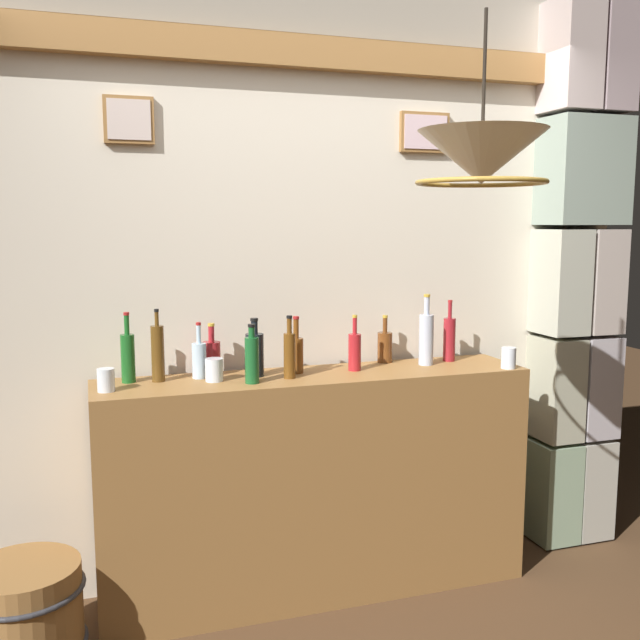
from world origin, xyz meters
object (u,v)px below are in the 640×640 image
at_px(liquor_bottle_whiskey, 385,346).
at_px(glass_tumbler_shot, 214,370).
at_px(liquor_bottle_brandy, 199,359).
at_px(pendant_lamp, 482,159).
at_px(glass_tumbler_highball, 106,380).
at_px(liquor_bottle_port, 355,351).
at_px(liquor_bottle_scotch, 289,354).
at_px(liquor_bottle_mezcal, 252,359).
at_px(liquor_bottle_rye, 255,354).
at_px(liquor_bottle_tequila, 449,338).
at_px(wooden_barrel, 25,617).
at_px(liquor_bottle_vodka, 158,353).
at_px(liquor_bottle_vermouth, 212,356).
at_px(liquor_bottle_amaro, 426,338).
at_px(liquor_bottle_sherry, 128,356).
at_px(glass_tumbler_rocks, 508,358).
at_px(liquor_bottle_rum, 296,353).

height_order(liquor_bottle_whiskey, glass_tumbler_shot, liquor_bottle_whiskey).
xyz_separation_m(liquor_bottle_brandy, pendant_lamp, (0.82, -0.91, 0.79)).
relative_size(glass_tumbler_highball, pendant_lamp, 0.16).
height_order(liquor_bottle_port, liquor_bottle_scotch, liquor_bottle_scotch).
bearing_deg(liquor_bottle_mezcal, liquor_bottle_scotch, 14.06).
distance_m(liquor_bottle_rye, glass_tumbler_highball, 0.64).
bearing_deg(liquor_bottle_tequila, liquor_bottle_whiskey, 168.31).
relative_size(glass_tumbler_shot, wooden_barrel, 0.22).
distance_m(liquor_bottle_scotch, glass_tumbler_shot, 0.33).
xyz_separation_m(liquor_bottle_vodka, glass_tumbler_highball, (-0.22, -0.12, -0.08)).
xyz_separation_m(liquor_bottle_vodka, wooden_barrel, (-0.55, -0.28, -0.94)).
bearing_deg(liquor_bottle_rye, liquor_bottle_vermouth, 149.15).
bearing_deg(liquor_bottle_brandy, liquor_bottle_amaro, -2.19).
relative_size(liquor_bottle_mezcal, wooden_barrel, 0.56).
xyz_separation_m(liquor_bottle_sherry, liquor_bottle_port, (0.99, -0.07, -0.02)).
distance_m(liquor_bottle_brandy, pendant_lamp, 1.46).
height_order(liquor_bottle_brandy, liquor_bottle_scotch, liquor_bottle_scotch).
bearing_deg(liquor_bottle_sherry, wooden_barrel, -144.66).
xyz_separation_m(liquor_bottle_mezcal, glass_tumbler_shot, (-0.14, 0.09, -0.06)).
distance_m(liquor_bottle_rye, liquor_bottle_vodka, 0.41).
relative_size(liquor_bottle_vermouth, liquor_bottle_tequila, 0.76).
xyz_separation_m(liquor_bottle_mezcal, liquor_bottle_port, (0.50, 0.11, -0.01)).
relative_size(glass_tumbler_rocks, glass_tumbler_shot, 1.00).
relative_size(liquor_bottle_mezcal, liquor_bottle_port, 0.98).
height_order(liquor_bottle_tequila, liquor_bottle_amaro, liquor_bottle_amaro).
xyz_separation_m(liquor_bottle_tequila, glass_tumbler_shot, (-1.16, -0.09, -0.06)).
height_order(liquor_bottle_port, wooden_barrel, liquor_bottle_port).
bearing_deg(liquor_bottle_whiskey, liquor_bottle_brandy, -175.41).
bearing_deg(liquor_bottle_whiskey, glass_tumbler_highball, -171.01).
height_order(liquor_bottle_amaro, glass_tumbler_shot, liquor_bottle_amaro).
height_order(liquor_bottle_sherry, liquor_bottle_vodka, liquor_bottle_vodka).
distance_m(liquor_bottle_mezcal, glass_tumbler_highball, 0.59).
distance_m(liquor_bottle_amaro, glass_tumbler_rocks, 0.39).
bearing_deg(pendant_lamp, glass_tumbler_rocks, 49.94).
bearing_deg(liquor_bottle_vermouth, wooden_barrel, -155.48).
relative_size(liquor_bottle_tequila, liquor_bottle_port, 1.17).
relative_size(liquor_bottle_tequila, glass_tumbler_highball, 3.22).
xyz_separation_m(liquor_bottle_rum, liquor_bottle_rye, (-0.19, -0.01, 0.01)).
relative_size(liquor_bottle_vermouth, liquor_bottle_amaro, 0.68).
distance_m(liquor_bottle_whiskey, glass_tumbler_highball, 1.31).
bearing_deg(liquor_bottle_brandy, liquor_bottle_tequila, 0.38).
xyz_separation_m(liquor_bottle_port, pendant_lamp, (0.12, -0.85, 0.79)).
bearing_deg(glass_tumbler_shot, liquor_bottle_vodka, 162.83).
bearing_deg(pendant_lamp, liquor_bottle_brandy, 131.93).
bearing_deg(liquor_bottle_tequila, liquor_bottle_brandy, -179.62).
height_order(liquor_bottle_tequila, liquor_bottle_scotch, liquor_bottle_tequila).
bearing_deg(glass_tumbler_highball, glass_tumbler_rocks, -3.33).
bearing_deg(liquor_bottle_amaro, liquor_bottle_scotch, -173.13).
relative_size(liquor_bottle_scotch, liquor_bottle_amaro, 0.82).
relative_size(liquor_bottle_sherry, liquor_bottle_rum, 1.16).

